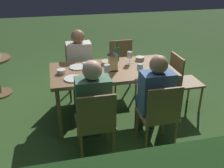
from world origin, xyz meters
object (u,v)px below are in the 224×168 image
chair_side_right_b (96,122)px  person_in_blue (154,95)px  person_in_green (93,101)px  wine_glass_d (130,55)px  chair_side_left_a (122,64)px  wine_glass_c (107,69)px  person_in_cream (80,63)px  bowl_olives (140,58)px  bowl_salad (107,63)px  chair_side_right_a (159,114)px  wine_glass_a (140,68)px  dining_table (112,73)px  chair_side_left_b (79,68)px  plate_b (161,69)px  plate_a (73,79)px  wine_glass_b (86,66)px  bowl_dip (61,71)px  green_bottle_on_table (117,53)px  bowl_bread (157,59)px  lantern_centerpiece (113,60)px  chair_head_near (182,80)px  plate_c (78,67)px

chair_side_right_b → person_in_blue: size_ratio=0.76×
person_in_green → wine_glass_d: person_in_green is taller
chair_side_left_a → wine_glass_c: (0.49, 1.07, 0.39)m
person_in_cream → wine_glass_d: bearing=145.6°
bowl_olives → bowl_salad: bearing=6.5°
person_in_green → person_in_cream: size_ratio=1.00×
chair_side_right_a → wine_glass_a: (0.09, -0.49, 0.39)m
dining_table → chair_side_left_b: size_ratio=1.89×
plate_b → plate_a: bearing=1.5°
person_in_blue → wine_glass_d: size_ratio=6.80×
person_in_cream → bowl_olives: bearing=156.4°
plate_a → wine_glass_d: bearing=-155.6°
wine_glass_b → bowl_dip: wine_glass_b is taller
chair_side_right_a → person_in_blue: bearing=-90.0°
chair_side_left_a → wine_glass_b: size_ratio=5.15×
green_bottle_on_table → bowl_bread: size_ratio=2.60×
chair_side_right_b → chair_side_left_b: size_ratio=1.00×
lantern_centerpiece → wine_glass_d: bearing=-145.3°
chair_side_left_a → bowl_bread: bearing=116.0°
person_in_green → bowl_olives: size_ratio=8.96×
dining_table → bowl_salad: 0.21m
chair_head_near → chair_side_left_b: size_ratio=1.00×
chair_side_right_b → bowl_bread: chair_side_right_b is taller
chair_side_right_b → chair_head_near: size_ratio=1.00×
chair_side_left_b → chair_side_right_b: bearing=90.0°
chair_head_near → person_in_blue: person_in_blue is taller
dining_table → person_in_cream: (0.37, -0.62, -0.06)m
green_bottle_on_table → bowl_olives: (-0.34, 0.06, -0.08)m
lantern_centerpiece → chair_side_right_a: bearing=115.8°
wine_glass_a → bowl_dip: (0.96, -0.33, -0.09)m
lantern_centerpiece → wine_glass_c: size_ratio=1.57×
person_in_blue → wine_glass_a: person_in_blue is taller
bowl_bread → bowl_salad: bearing=-3.7°
chair_side_left_a → chair_side_right_b: bearing=65.5°
wine_glass_d → bowl_olives: (-0.19, -0.08, -0.09)m
green_bottle_on_table → plate_c: bearing=14.1°
chair_side_left_a → wine_glass_a: wine_glass_a is taller
chair_side_right_a → plate_b: chair_side_right_a is taller
chair_head_near → chair_side_right_a: bearing=49.3°
wine_glass_d → bowl_salad: 0.33m
person_in_green → bowl_bread: size_ratio=10.29×
lantern_centerpiece → bowl_bread: bearing=-165.2°
chair_side_left_a → wine_glass_c: size_ratio=5.15×
dining_table → person_in_blue: (-0.37, 0.62, -0.06)m
lantern_centerpiece → person_in_blue: bearing=122.9°
wine_glass_a → wine_glass_b: size_ratio=1.00×
chair_head_near → plate_b: (0.43, 0.19, 0.28)m
chair_side_right_a → chair_side_left_a: size_ratio=1.00×
person_in_cream → person_in_blue: same height
chair_side_left_b → green_bottle_on_table: size_ratio=3.00×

